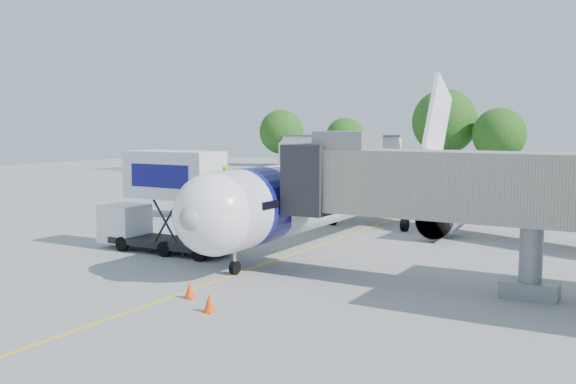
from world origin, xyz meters
The scene contains 14 objects.
ground centered at (0.00, 0.00, 0.00)m, with size 160.00×160.00×0.00m, color gray.
guidance_line centered at (0.00, 0.00, 0.01)m, with size 0.15×70.00×0.01m, color yellow.
taxiway_strip centered at (0.00, 42.00, 0.00)m, with size 120.00×10.00×0.01m, color #59595B.
aircraft centered at (0.00, 4.12, 2.95)m, with size 34.17×37.73×11.35m.
jet_bridge centered at (7.99, -7.00, 4.34)m, with size 13.90×3.20×6.60m.
catering_hiloader centered at (-6.27, -7.00, 2.76)m, with size 8.50×2.44×5.50m.
ground_tug centered at (1.21, -16.51, 0.81)m, with size 4.33×3.24×1.55m.
safety_cone_a centered at (2.62, -14.88, 0.34)m, with size 0.45×0.45×0.72m.
safety_cone_b centered at (0.79, -13.76, 0.34)m, with size 0.44×0.44×0.70m.
outbuilding_left centered at (-28.00, 60.00, 2.66)m, with size 18.40×8.40×5.30m.
tree_a centered at (-38.19, 58.93, 5.70)m, with size 7.37×7.37×9.40m.
tree_b centered at (-25.91, 57.76, 4.84)m, with size 6.26×6.26×7.98m.
tree_c centered at (-10.72, 59.35, 7.33)m, with size 9.47×9.47×12.07m.
tree_d centered at (-2.43, 57.03, 5.58)m, with size 7.22×7.22×9.20m.
Camera 1 is at (16.71, -33.37, 6.89)m, focal length 40.00 mm.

